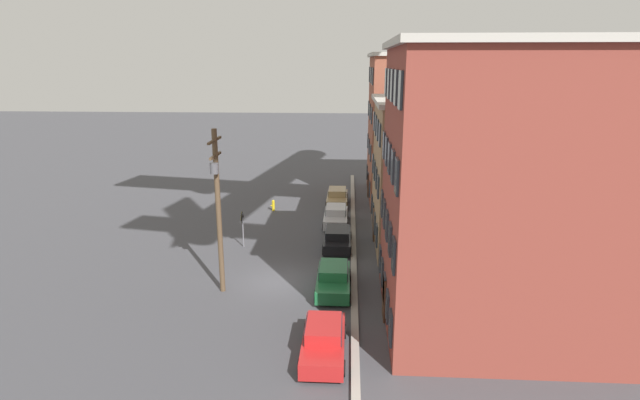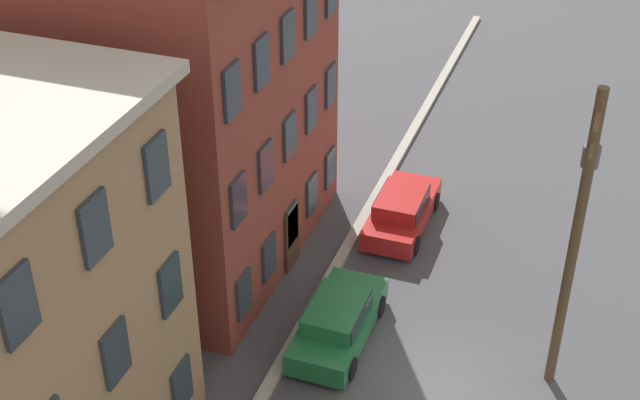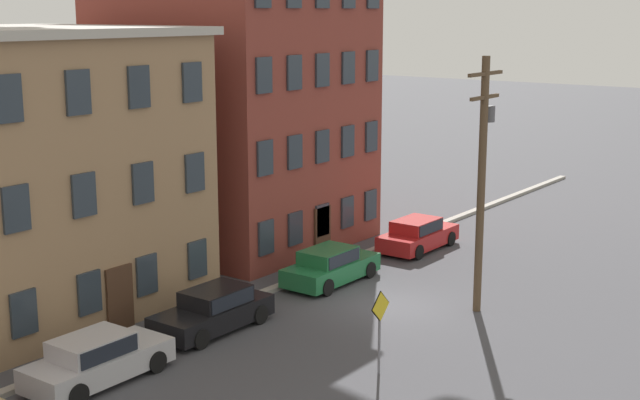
# 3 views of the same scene
# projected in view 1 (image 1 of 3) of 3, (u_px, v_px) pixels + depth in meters

# --- Properties ---
(ground_plane) EXTENTS (200.00, 200.00, 0.00)m
(ground_plane) POSITION_uv_depth(u_px,v_px,m) (277.00, 282.00, 28.98)
(ground_plane) COLOR #424247
(kerb_strip) EXTENTS (56.00, 0.36, 0.16)m
(kerb_strip) POSITION_uv_depth(u_px,v_px,m) (354.00, 282.00, 28.71)
(kerb_strip) COLOR #9E998E
(kerb_strip) RESTS_ON ground_plane
(apartment_corner) EXTENTS (11.02, 11.60, 13.10)m
(apartment_corner) POSITION_uv_depth(u_px,v_px,m) (431.00, 128.00, 45.44)
(apartment_corner) COLOR brown
(apartment_corner) RESTS_ON ground_plane
(apartment_midblock) EXTENTS (10.41, 10.81, 9.98)m
(apartment_midblock) POSITION_uv_depth(u_px,v_px,m) (451.00, 172.00, 34.27)
(apartment_midblock) COLOR #9E7A56
(apartment_midblock) RESTS_ON ground_plane
(apartment_far) EXTENTS (10.03, 10.34, 13.25)m
(apartment_far) POSITION_uv_depth(u_px,v_px,m) (497.00, 191.00, 22.84)
(apartment_far) COLOR brown
(apartment_far) RESTS_ON ground_plane
(car_tan) EXTENTS (4.40, 1.92, 1.43)m
(car_tan) POSITION_uv_depth(u_px,v_px,m) (337.00, 196.00, 44.54)
(car_tan) COLOR tan
(car_tan) RESTS_ON ground_plane
(car_silver) EXTENTS (4.40, 1.92, 1.43)m
(car_silver) POSITION_uv_depth(u_px,v_px,m) (336.00, 215.00, 39.08)
(car_silver) COLOR #B7B7BC
(car_silver) RESTS_ON ground_plane
(car_black) EXTENTS (4.40, 1.92, 1.43)m
(car_black) POSITION_uv_depth(u_px,v_px,m) (337.00, 237.00, 34.08)
(car_black) COLOR black
(car_black) RESTS_ON ground_plane
(car_green) EXTENTS (4.40, 1.92, 1.43)m
(car_green) POSITION_uv_depth(u_px,v_px,m) (333.00, 277.00, 27.74)
(car_green) COLOR #1E6638
(car_green) RESTS_ON ground_plane
(car_red) EXTENTS (4.40, 1.92, 1.43)m
(car_red) POSITION_uv_depth(u_px,v_px,m) (324.00, 338.00, 21.61)
(car_red) COLOR #B21E1E
(car_red) RESTS_ON ground_plane
(caution_sign) EXTENTS (0.95, 0.08, 2.57)m
(caution_sign) POSITION_uv_depth(u_px,v_px,m) (243.00, 223.00, 34.00)
(caution_sign) COLOR slate
(caution_sign) RESTS_ON ground_plane
(utility_pole) EXTENTS (2.40, 0.44, 9.04)m
(utility_pole) POSITION_uv_depth(u_px,v_px,m) (218.00, 203.00, 26.45)
(utility_pole) COLOR brown
(utility_pole) RESTS_ON ground_plane
(fire_hydrant) EXTENTS (0.24, 0.34, 0.96)m
(fire_hydrant) POSITION_uv_depth(u_px,v_px,m) (273.00, 205.00, 42.70)
(fire_hydrant) COLOR yellow
(fire_hydrant) RESTS_ON ground_plane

